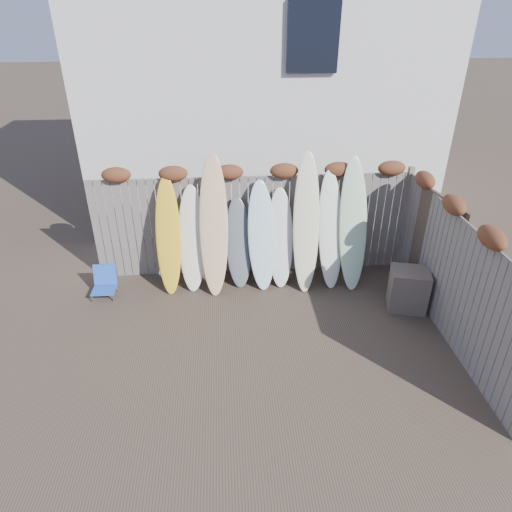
{
  "coord_description": "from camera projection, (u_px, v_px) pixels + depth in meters",
  "views": [
    {
      "loc": [
        -0.51,
        -5.55,
        4.8
      ],
      "look_at": [
        0.0,
        1.2,
        1.0
      ],
      "focal_mm": 32.0,
      "sensor_mm": 36.0,
      "label": 1
    }
  ],
  "objects": [
    {
      "name": "surfboard_7",
      "position": [
        330.0,
        230.0,
        8.46
      ],
      "size": [
        0.51,
        0.78,
        2.14
      ],
      "primitive_type": "ellipsoid",
      "rotation": [
        -0.31,
        0.0,
        0.07
      ],
      "color": "white",
      "rests_on": "ground"
    },
    {
      "name": "surfboard_4",
      "position": [
        262.0,
        236.0,
        8.42
      ],
      "size": [
        0.56,
        0.74,
        1.99
      ],
      "primitive_type": "ellipsoid",
      "rotation": [
        -0.31,
        0.0,
        0.07
      ],
      "color": "silver",
      "rests_on": "ground"
    },
    {
      "name": "back_fence",
      "position": [
        254.0,
        217.0,
        8.71
      ],
      "size": [
        6.05,
        0.28,
        2.24
      ],
      "color": "slate",
      "rests_on": "ground"
    },
    {
      "name": "right_fence",
      "position": [
        453.0,
        271.0,
        7.06
      ],
      "size": [
        0.28,
        4.4,
        2.24
      ],
      "color": "slate",
      "rests_on": "ground"
    },
    {
      "name": "beach_chair",
      "position": [
        105.0,
        282.0,
        8.41
      ],
      "size": [
        0.43,
        0.45,
        0.56
      ],
      "color": "blue",
      "rests_on": "ground"
    },
    {
      "name": "house",
      "position": [
        260.0,
        74.0,
        11.32
      ],
      "size": [
        8.5,
        5.5,
        6.33
      ],
      "color": "silver",
      "rests_on": "ground"
    },
    {
      "name": "lattice_panel",
      "position": [
        434.0,
        253.0,
        7.82
      ],
      "size": [
        0.24,
        1.34,
        2.02
      ],
      "primitive_type": "cube",
      "rotation": [
        0.0,
        0.0,
        0.14
      ],
      "color": "#342A1F",
      "rests_on": "ground"
    },
    {
      "name": "surfboard_8",
      "position": [
        353.0,
        225.0,
        8.39
      ],
      "size": [
        0.52,
        0.84,
        2.39
      ],
      "primitive_type": "ellipsoid",
      "rotation": [
        -0.31,
        0.0,
        -0.01
      ],
      "color": "#B6DDB3",
      "rests_on": "ground"
    },
    {
      "name": "wooden_crate",
      "position": [
        408.0,
        289.0,
        8.0
      ],
      "size": [
        0.75,
        0.67,
        0.75
      ],
      "primitive_type": "cube",
      "rotation": [
        0.0,
        0.0,
        -0.25
      ],
      "color": "brown",
      "rests_on": "ground"
    },
    {
      "name": "surfboard_3",
      "position": [
        239.0,
        243.0,
        8.53
      ],
      "size": [
        0.51,
        0.62,
        1.66
      ],
      "primitive_type": "ellipsoid",
      "rotation": [
        -0.31,
        0.0,
        0.05
      ],
      "color": "#555E66",
      "rests_on": "ground"
    },
    {
      "name": "surfboard_6",
      "position": [
        306.0,
        223.0,
        8.32
      ],
      "size": [
        0.56,
        0.91,
        2.49
      ],
      "primitive_type": "ellipsoid",
      "rotation": [
        -0.31,
        0.0,
        -0.09
      ],
      "color": "#F1EBC2",
      "rests_on": "ground"
    },
    {
      "name": "ground",
      "position": [
        262.0,
        348.0,
        7.2
      ],
      "size": [
        80.0,
        80.0,
        0.0
      ],
      "primitive_type": "plane",
      "color": "#493A2D"
    },
    {
      "name": "surfboard_5",
      "position": [
        280.0,
        238.0,
        8.52
      ],
      "size": [
        0.48,
        0.66,
        1.83
      ],
      "primitive_type": "ellipsoid",
      "rotation": [
        -0.31,
        0.0,
        -0.01
      ],
      "color": "white",
      "rests_on": "ground"
    },
    {
      "name": "surfboard_2",
      "position": [
        214.0,
        226.0,
        8.21
      ],
      "size": [
        0.56,
        0.9,
        2.49
      ],
      "primitive_type": "ellipsoid",
      "rotation": [
        -0.31,
        0.0,
        -0.06
      ],
      "color": "#F0CB6F",
      "rests_on": "ground"
    },
    {
      "name": "surfboard_0",
      "position": [
        168.0,
        237.0,
        8.29
      ],
      "size": [
        0.47,
        0.75,
        2.1
      ],
      "primitive_type": "ellipsoid",
      "rotation": [
        -0.31,
        0.0,
        -0.03
      ],
      "color": "yellow",
      "rests_on": "ground"
    },
    {
      "name": "surfboard_1",
      "position": [
        192.0,
        239.0,
        8.39
      ],
      "size": [
        0.55,
        0.72,
        1.92
      ],
      "primitive_type": "ellipsoid",
      "rotation": [
        -0.31,
        0.0,
        -0.07
      ],
      "color": "white",
      "rests_on": "ground"
    }
  ]
}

